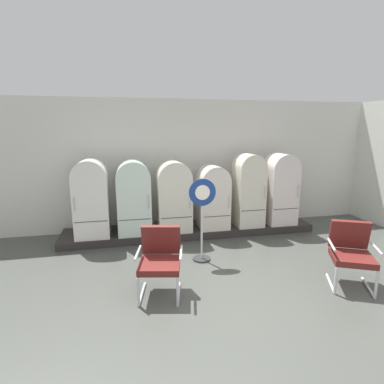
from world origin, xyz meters
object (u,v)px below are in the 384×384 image
object	(u,v)px
refrigerator_5	(280,187)
refrigerator_2	(174,195)
refrigerator_4	(248,188)
refrigerator_1	(134,195)
armchair_right	(351,251)
refrigerator_0	(91,196)
armchair_left	(160,257)
refrigerator_3	(213,195)
sign_stand	(202,220)

from	to	relation	value
refrigerator_5	refrigerator_2	bearing A→B (deg)	-179.60
refrigerator_4	refrigerator_1	bearing A→B (deg)	179.26
refrigerator_4	armchair_right	size ratio (longest dim) A/B	1.68
refrigerator_0	refrigerator_5	xyz separation A→B (m)	(4.13, -0.03, 0.02)
armchair_left	refrigerator_5	bearing A→B (deg)	36.31
refrigerator_4	armchair_left	xyz separation A→B (m)	(-2.23, -2.20, -0.48)
armchair_left	refrigerator_3	bearing A→B (deg)	57.40
refrigerator_3	refrigerator_4	distance (m)	0.83
refrigerator_2	armchair_left	bearing A→B (deg)	-104.06
refrigerator_2	sign_stand	bearing A→B (deg)	-76.97
refrigerator_3	armchair_left	xyz separation A→B (m)	(-1.42, -2.21, -0.35)
refrigerator_1	refrigerator_5	xyz separation A→B (m)	(3.30, -0.03, 0.05)
refrigerator_2	refrigerator_3	world-z (taller)	refrigerator_2
refrigerator_3	sign_stand	size ratio (longest dim) A/B	0.93
refrigerator_1	refrigerator_5	distance (m)	3.30
refrigerator_0	armchair_right	size ratio (longest dim) A/B	1.63
sign_stand	refrigerator_0	bearing A→B (deg)	146.16
refrigerator_0	refrigerator_3	xyz separation A→B (m)	(2.54, -0.03, -0.10)
refrigerator_0	armchair_right	distance (m)	4.75
refrigerator_0	sign_stand	bearing A→B (deg)	-33.84
refrigerator_1	refrigerator_3	world-z (taller)	refrigerator_1
refrigerator_0	armchair_left	size ratio (longest dim) A/B	1.63
refrigerator_2	refrigerator_5	xyz separation A→B (m)	(2.46, 0.02, 0.07)
armchair_left	sign_stand	distance (m)	1.27
refrigerator_3	refrigerator_4	xyz separation A→B (m)	(0.82, -0.01, 0.13)
refrigerator_5	sign_stand	bearing A→B (deg)	-149.27
refrigerator_2	sign_stand	world-z (taller)	refrigerator_2
refrigerator_0	armchair_left	bearing A→B (deg)	-63.35
refrigerator_0	refrigerator_2	size ratio (longest dim) A/B	1.05
refrigerator_2	armchair_left	xyz separation A→B (m)	(-0.55, -2.19, -0.41)
refrigerator_0	sign_stand	distance (m)	2.38
refrigerator_3	refrigerator_5	size ratio (longest dim) A/B	0.86
refrigerator_3	armchair_right	world-z (taller)	refrigerator_3
refrigerator_1	sign_stand	bearing A→B (deg)	-49.25
refrigerator_1	refrigerator_4	bearing A→B (deg)	-0.74
refrigerator_2	refrigerator_4	xyz separation A→B (m)	(1.68, 0.01, 0.07)
armchair_left	refrigerator_0	bearing A→B (deg)	116.65
refrigerator_2	armchair_right	distance (m)	3.45
refrigerator_2	refrigerator_4	world-z (taller)	refrigerator_4
refrigerator_2	refrigerator_3	distance (m)	0.87
refrigerator_3	refrigerator_4	bearing A→B (deg)	-0.62
refrigerator_4	sign_stand	world-z (taller)	refrigerator_4
refrigerator_4	armchair_right	world-z (taller)	refrigerator_4
armchair_left	sign_stand	size ratio (longest dim) A/B	0.65
refrigerator_2	refrigerator_0	bearing A→B (deg)	178.27
refrigerator_5	sign_stand	world-z (taller)	refrigerator_5
refrigerator_0	refrigerator_4	size ratio (longest dim) A/B	0.97
sign_stand	refrigerator_4	bearing A→B (deg)	42.65
refrigerator_2	sign_stand	xyz separation A→B (m)	(0.29, -1.27, -0.20)
refrigerator_0	refrigerator_2	bearing A→B (deg)	-1.73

